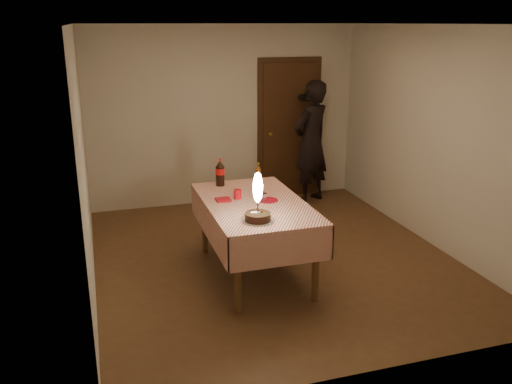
% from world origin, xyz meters
% --- Properties ---
extents(ground, '(4.00, 4.50, 0.01)m').
position_xyz_m(ground, '(0.00, 0.00, 0.00)').
color(ground, brown).
rests_on(ground, ground).
extents(room_shell, '(4.04, 4.54, 2.62)m').
position_xyz_m(room_shell, '(0.03, 0.08, 1.65)').
color(room_shell, beige).
rests_on(room_shell, ground).
extents(dining_table, '(1.02, 1.72, 0.83)m').
position_xyz_m(dining_table, '(-0.33, -0.33, 0.72)').
color(dining_table, brown).
rests_on(dining_table, ground).
extents(birthday_cake, '(0.31, 0.31, 0.47)m').
position_xyz_m(birthday_cake, '(-0.47, -0.88, 0.96)').
color(birthday_cake, white).
rests_on(birthday_cake, dining_table).
extents(red_plate, '(0.22, 0.22, 0.01)m').
position_xyz_m(red_plate, '(-0.19, -0.33, 0.83)').
color(red_plate, '#AD0C1C').
rests_on(red_plate, dining_table).
extents(red_cup, '(0.08, 0.08, 0.10)m').
position_xyz_m(red_cup, '(-0.47, -0.18, 0.88)').
color(red_cup, red).
rests_on(red_cup, dining_table).
extents(clear_cup, '(0.07, 0.07, 0.09)m').
position_xyz_m(clear_cup, '(-0.24, -0.35, 0.87)').
color(clear_cup, white).
rests_on(clear_cup, dining_table).
extents(napkin_stack, '(0.15, 0.15, 0.02)m').
position_xyz_m(napkin_stack, '(-0.64, -0.19, 0.84)').
color(napkin_stack, '#A2121B').
rests_on(napkin_stack, dining_table).
extents(cola_bottle, '(0.10, 0.10, 0.32)m').
position_xyz_m(cola_bottle, '(-0.54, 0.35, 0.98)').
color(cola_bottle, black).
rests_on(cola_bottle, dining_table).
extents(amber_bottle_right, '(0.06, 0.06, 0.25)m').
position_xyz_m(amber_bottle_right, '(-0.10, 0.27, 0.94)').
color(amber_bottle_right, '#603310').
rests_on(amber_bottle_right, dining_table).
extents(photographer, '(0.79, 0.70, 1.82)m').
position_xyz_m(photographer, '(1.21, 1.85, 0.91)').
color(photographer, black).
rests_on(photographer, ground).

